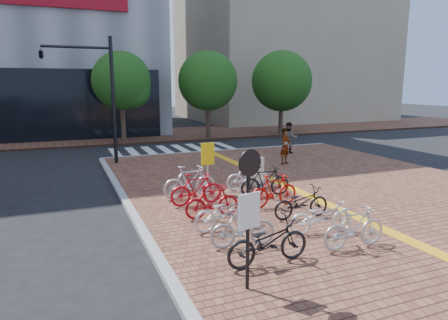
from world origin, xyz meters
name	(u,v)px	position (x,y,z in m)	size (l,w,h in m)	color
ground	(285,223)	(0.00, 0.00, 0.00)	(120.00, 120.00, 0.00)	black
kerb_north	(224,151)	(3.00, 12.00, 0.08)	(14.00, 0.25, 0.15)	gray
far_sidewalk	(144,136)	(0.00, 21.00, 0.07)	(70.00, 8.00, 0.15)	brown
building_beige	(279,39)	(18.00, 32.00, 9.00)	(20.00, 18.00, 18.00)	gray
crosswalk	(174,150)	(0.50, 14.00, 0.01)	(7.50, 4.00, 0.01)	silver
street_trees	(222,82)	(5.04, 17.45, 4.10)	(16.20, 4.60, 6.35)	#38281E
bike_0	(268,242)	(-1.89, -2.46, 0.66)	(0.68, 1.95, 1.02)	black
bike_1	(243,228)	(-2.00, -1.41, 0.63)	(0.46, 1.61, 0.97)	#AAAAAF
bike_2	(226,211)	(-1.92, -0.16, 0.64)	(0.65, 1.87, 0.98)	silver
bike_3	(212,201)	(-1.93, 0.85, 0.64)	(0.46, 1.64, 0.99)	#A10B13
bike_4	(197,189)	(-1.96, 2.21, 0.67)	(0.49, 1.74, 1.05)	#B80D19
bike_5	(190,182)	(-1.91, 3.08, 0.71)	(0.53, 1.87, 1.13)	silver
bike_6	(355,228)	(0.40, -2.48, 0.66)	(0.48, 1.71, 1.03)	silver
bike_7	(321,217)	(0.27, -1.38, 0.60)	(0.60, 1.72, 0.91)	white
bike_8	(301,202)	(0.46, -0.14, 0.61)	(0.61, 1.76, 0.92)	black
bike_9	(274,191)	(0.26, 1.12, 0.67)	(0.49, 1.74, 1.04)	#AF100C
bike_10	(265,181)	(0.55, 2.24, 0.69)	(0.51, 1.79, 1.08)	black
bike_11	(249,177)	(0.38, 3.21, 0.65)	(0.47, 1.67, 1.00)	white
pedestrian_a	(285,146)	(4.17, 7.00, 1.02)	(0.64, 0.42, 1.74)	gray
pedestrian_b	(289,138)	(5.91, 9.48, 1.02)	(0.85, 0.66, 1.74)	#525769
utility_box	(256,171)	(0.95, 3.76, 0.70)	(0.50, 0.37, 1.10)	#B4B5B9
yellow_sign	(208,158)	(-1.12, 3.46, 1.40)	(0.49, 0.13, 1.81)	#B7B7BC
notice_sign	(249,203)	(-2.76, -3.29, 1.86)	(0.49, 0.18, 2.70)	black
traffic_light_pole	(81,77)	(-4.82, 10.41, 4.32)	(3.25, 1.25, 6.05)	black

